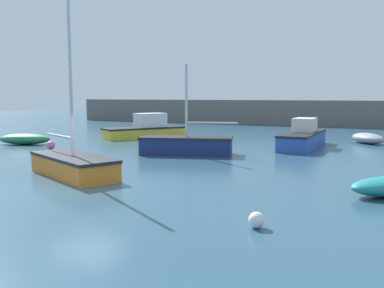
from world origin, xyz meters
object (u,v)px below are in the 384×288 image
object	(u,v)px
sailboat_short_mast	(186,145)
mooring_buoy_white	(257,220)
rowboat_blue_near	(25,139)
rowboat_white_midwater	(368,138)
cabin_cruiser_white	(303,137)
sailboat_tall_mast	(73,165)
motorboat_grey_hull	(146,129)
mooring_buoy_pink	(51,145)

from	to	relation	value
sailboat_short_mast	mooring_buoy_white	world-z (taller)	sailboat_short_mast
rowboat_blue_near	sailboat_short_mast	distance (m)	11.57
rowboat_blue_near	rowboat_white_midwater	distance (m)	22.49
sailboat_short_mast	cabin_cruiser_white	xyz separation A→B (m)	(5.12, 5.84, 0.11)
sailboat_tall_mast	mooring_buoy_white	world-z (taller)	sailboat_tall_mast
mooring_buoy_white	rowboat_blue_near	bearing A→B (deg)	149.94
sailboat_short_mast	sailboat_tall_mast	xyz separation A→B (m)	(-1.38, -7.48, -0.05)
sailboat_short_mast	mooring_buoy_white	xyz separation A→B (m)	(7.04, -10.90, -0.31)
cabin_cruiser_white	sailboat_short_mast	bearing A→B (deg)	-40.16
rowboat_white_midwater	sailboat_tall_mast	bearing A→B (deg)	-69.85
sailboat_short_mast	rowboat_blue_near	bearing A→B (deg)	-15.34
sailboat_tall_mast	mooring_buoy_white	size ratio (longest dim) A/B	17.62
sailboat_short_mast	rowboat_white_midwater	distance (m)	13.04
motorboat_grey_hull	rowboat_white_midwater	bearing A→B (deg)	134.74
rowboat_blue_near	mooring_buoy_white	bearing A→B (deg)	-52.35
cabin_cruiser_white	mooring_buoy_white	xyz separation A→B (m)	(1.93, -16.73, -0.42)
sailboat_short_mast	mooring_buoy_white	bearing A→B (deg)	106.93
mooring_buoy_pink	sailboat_short_mast	bearing A→B (deg)	9.86
motorboat_grey_hull	mooring_buoy_pink	size ratio (longest dim) A/B	12.58
mooring_buoy_white	sailboat_short_mast	bearing A→B (deg)	122.88
rowboat_white_midwater	mooring_buoy_white	world-z (taller)	rowboat_white_midwater
motorboat_grey_hull	mooring_buoy_white	world-z (taller)	motorboat_grey_hull
cabin_cruiser_white	mooring_buoy_white	size ratio (longest dim) A/B	16.47
rowboat_blue_near	sailboat_short_mast	world-z (taller)	sailboat_short_mast
rowboat_blue_near	rowboat_white_midwater	world-z (taller)	rowboat_blue_near
cabin_cruiser_white	mooring_buoy_pink	xyz separation A→B (m)	(-13.29, -7.26, -0.37)
sailboat_tall_mast	cabin_cruiser_white	world-z (taller)	sailboat_tall_mast
rowboat_white_midwater	cabin_cruiser_white	bearing A→B (deg)	-81.43
rowboat_white_midwater	mooring_buoy_pink	bearing A→B (deg)	-96.05
sailboat_tall_mast	mooring_buoy_white	bearing A→B (deg)	3.34
mooring_buoy_pink	mooring_buoy_white	bearing A→B (deg)	-31.92
sailboat_tall_mast	rowboat_white_midwater	bearing A→B (deg)	85.30
sailboat_tall_mast	mooring_buoy_white	xyz separation A→B (m)	(8.42, -3.42, -0.26)
sailboat_tall_mast	motorboat_grey_hull	bearing A→B (deg)	135.47
motorboat_grey_hull	rowboat_white_midwater	distance (m)	15.55
rowboat_blue_near	sailboat_short_mast	size ratio (longest dim) A/B	0.69
rowboat_blue_near	motorboat_grey_hull	bearing A→B (deg)	33.24
sailboat_tall_mast	cabin_cruiser_white	bearing A→B (deg)	89.40
motorboat_grey_hull	sailboat_tall_mast	xyz separation A→B (m)	(5.29, -14.48, -0.18)
sailboat_tall_mast	mooring_buoy_pink	world-z (taller)	sailboat_tall_mast
rowboat_blue_near	motorboat_grey_hull	distance (m)	8.66
sailboat_short_mast	mooring_buoy_pink	bearing A→B (deg)	-6.10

